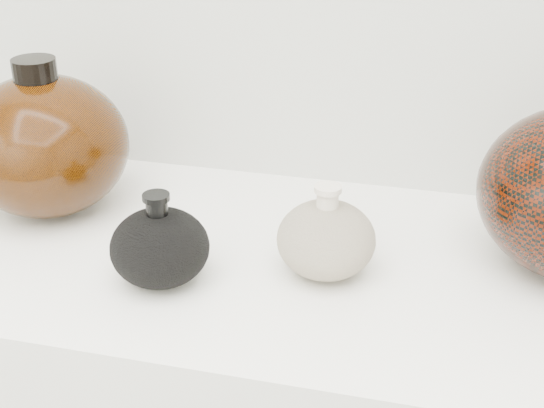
# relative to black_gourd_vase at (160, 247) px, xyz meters

# --- Properties ---
(black_gourd_vase) EXTENTS (0.13, 0.13, 0.12)m
(black_gourd_vase) POSITION_rel_black_gourd_vase_xyz_m (0.00, 0.00, 0.00)
(black_gourd_vase) COLOR black
(black_gourd_vase) RESTS_ON display_counter
(cream_gourd_vase) EXTENTS (0.13, 0.13, 0.12)m
(cream_gourd_vase) POSITION_rel_black_gourd_vase_xyz_m (0.20, 0.07, 0.00)
(cream_gourd_vase) COLOR #B9A891
(cream_gourd_vase) RESTS_ON display_counter
(left_round_pot) EXTENTS (0.25, 0.25, 0.23)m
(left_round_pot) POSITION_rel_black_gourd_vase_xyz_m (-0.23, 0.15, 0.05)
(left_round_pot) COLOR black
(left_round_pot) RESTS_ON display_counter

